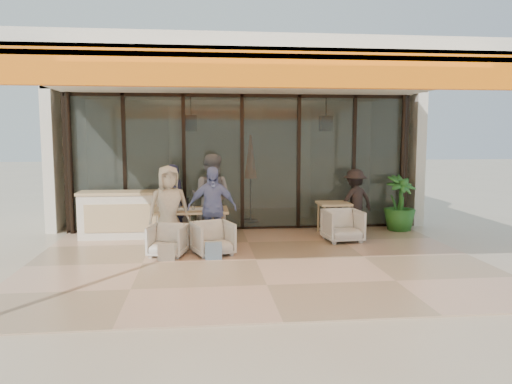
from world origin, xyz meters
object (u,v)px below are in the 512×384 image
(host_counter, at_px, (123,215))
(standing_woman, at_px, (355,201))
(diner_grey, at_px, (211,197))
(diner_periwinkle, at_px, (212,208))
(diner_cream, at_px, (169,208))
(potted_palm, at_px, (400,203))
(chair_near_right, at_px, (213,237))
(chair_near_left, at_px, (168,239))
(chair_far_left, at_px, (173,220))
(side_chair, at_px, (343,224))
(diner_navy, at_px, (171,203))
(dining_table, at_px, (191,212))
(chair_far_right, at_px, (211,222))
(side_table, at_px, (334,207))

(host_counter, bearing_deg, standing_woman, 2.34)
(diner_grey, xyz_separation_m, diner_periwinkle, (0.00, -0.90, -0.11))
(diner_cream, height_order, potted_palm, diner_cream)
(host_counter, xyz_separation_m, chair_near_right, (1.92, -1.76, -0.18))
(chair_near_left, distance_m, standing_woman, 4.65)
(diner_grey, height_order, potted_palm, diner_grey)
(chair_far_left, relative_size, side_chair, 0.93)
(chair_far_left, distance_m, chair_near_right, 2.08)
(diner_periwinkle, bearing_deg, diner_grey, 87.62)
(chair_near_right, distance_m, potted_palm, 4.82)
(diner_navy, bearing_deg, dining_table, 111.18)
(chair_far_right, distance_m, diner_periwinkle, 1.50)
(potted_palm, bearing_deg, side_chair, -148.11)
(dining_table, distance_m, chair_far_right, 1.11)
(side_chair, xyz_separation_m, potted_palm, (1.66, 1.03, 0.27))
(host_counter, distance_m, potted_palm, 6.34)
(chair_near_left, distance_m, chair_near_right, 0.84)
(side_chair, bearing_deg, diner_periwinkle, -177.10)
(chair_near_left, bearing_deg, diner_periwinkle, 44.31)
(diner_navy, height_order, side_chair, diner_navy)
(diner_grey, xyz_separation_m, side_table, (2.75, 0.23, -0.29))
(host_counter, xyz_separation_m, diner_periwinkle, (1.92, -1.26, 0.29))
(host_counter, height_order, diner_grey, diner_grey)
(chair_near_right, relative_size, diner_navy, 0.43)
(chair_far_left, distance_m, chair_far_right, 0.84)
(chair_far_right, height_order, diner_cream, diner_cream)
(chair_far_left, relative_size, diner_grey, 0.39)
(chair_near_right, height_order, standing_woman, standing_woman)
(chair_near_left, relative_size, chair_near_right, 0.94)
(chair_far_right, distance_m, diner_cream, 1.72)
(chair_far_left, bearing_deg, diner_grey, 139.27)
(host_counter, bearing_deg, chair_far_right, 4.18)
(chair_far_left, height_order, side_table, side_table)
(chair_near_right, bearing_deg, diner_grey, 71.27)
(dining_table, bearing_deg, potted_palm, 11.22)
(diner_navy, xyz_separation_m, standing_woman, (4.19, 0.57, -0.09))
(diner_periwinkle, height_order, potted_palm, diner_periwinkle)
(chair_far_left, xyz_separation_m, chair_near_right, (0.84, -1.90, -0.00))
(host_counter, xyz_separation_m, diner_grey, (1.92, -0.36, 0.40))
(side_chair, distance_m, potted_palm, 1.98)
(host_counter, bearing_deg, potted_palm, 1.42)
(diner_periwinkle, distance_m, side_chair, 2.81)
(host_counter, height_order, side_chair, host_counter)
(chair_near_right, distance_m, side_chair, 2.89)
(chair_near_left, bearing_deg, chair_near_right, 13.55)
(host_counter, bearing_deg, diner_periwinkle, -33.30)
(chair_near_left, height_order, chair_near_right, chair_near_right)
(dining_table, relative_size, chair_near_left, 2.25)
(chair_near_right, xyz_separation_m, potted_palm, (4.41, 1.92, 0.30))
(dining_table, xyz_separation_m, diner_cream, (-0.41, -0.46, 0.15))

